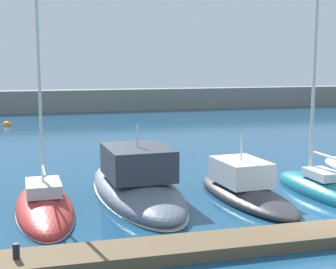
% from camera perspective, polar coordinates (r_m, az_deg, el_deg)
% --- Properties ---
extents(ground_plane, '(120.00, 120.00, 0.00)m').
position_cam_1_polar(ground_plane, '(19.83, 17.20, -9.30)').
color(ground_plane, navy).
extents(breakwater_seawall, '(108.00, 2.40, 2.51)m').
position_cam_1_polar(breakwater_seawall, '(60.52, -5.26, 3.96)').
color(breakwater_seawall, gray).
rests_on(breakwater_seawall, ground_plane).
extents(sailboat_red_second, '(2.44, 7.53, 13.09)m').
position_cam_1_polar(sailboat_red_second, '(20.58, -13.87, -7.90)').
color(sailboat_red_second, '#B72D28').
rests_on(sailboat_red_second, ground_plane).
extents(motorboat_slate_third, '(3.81, 10.44, 3.55)m').
position_cam_1_polar(motorboat_slate_third, '(22.26, -3.66, -5.53)').
color(motorboat_slate_third, slate).
rests_on(motorboat_slate_third, ground_plane).
extents(motorboat_charcoal_fourth, '(2.97, 7.59, 2.94)m').
position_cam_1_polar(motorboat_charcoal_fourth, '(22.06, 8.67, -6.05)').
color(motorboat_charcoal_fourth, '#2D2D33').
rests_on(motorboat_charcoal_fourth, ground_plane).
extents(sailboat_teal_fifth, '(2.00, 6.34, 14.09)m').
position_cam_1_polar(sailboat_teal_fifth, '(23.54, 16.80, -5.62)').
color(sailboat_teal_fifth, '#19707F').
rests_on(sailboat_teal_fifth, ground_plane).
extents(mooring_buoy_orange, '(0.84, 0.84, 0.84)m').
position_cam_1_polar(mooring_buoy_orange, '(48.01, -17.79, 0.94)').
color(mooring_buoy_orange, orange).
rests_on(mooring_buoy_orange, ground_plane).
extents(dock_bollard, '(0.20, 0.20, 0.44)m').
position_cam_1_polar(dock_bollard, '(15.11, -16.85, -12.55)').
color(dock_bollard, black).
rests_on(dock_bollard, dock_pier).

